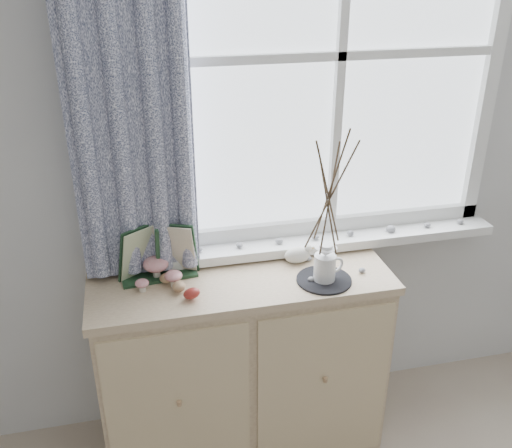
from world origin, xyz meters
name	(u,v)px	position (x,y,z in m)	size (l,w,h in m)	color
sideboard	(242,362)	(-0.15, 1.75, 0.43)	(1.20, 0.45, 0.85)	beige
botanical_book	(158,254)	(-0.47, 1.79, 0.97)	(0.34, 0.13, 0.24)	#1B3921
toadstool_cluster	(158,269)	(-0.47, 1.79, 0.90)	(0.18, 0.16, 0.09)	silver
wooden_eggs	(179,286)	(-0.40, 1.70, 0.88)	(0.13, 0.17, 0.06)	tan
songbird_figurine	(297,254)	(0.10, 1.81, 0.89)	(0.15, 0.07, 0.08)	silver
crocheted_doily	(324,280)	(0.16, 1.65, 0.85)	(0.22, 0.22, 0.01)	black
twig_pitcher	(329,193)	(0.16, 1.65, 1.22)	(0.28, 0.28, 0.65)	white
sideboard_pebbles	(327,269)	(0.20, 1.71, 0.86)	(0.25, 0.19, 0.02)	#969699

